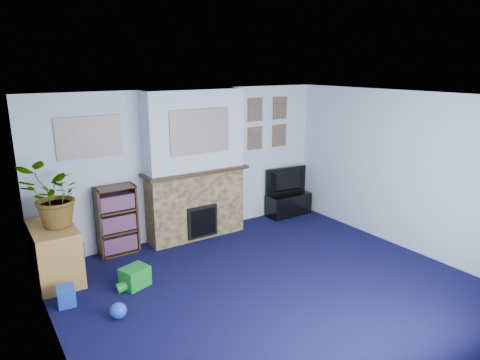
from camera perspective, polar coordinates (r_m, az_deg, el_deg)
floor at (r=5.66m, az=4.18°, el=-14.11°), size 5.00×4.50×0.01m
ceiling at (r=4.95m, az=4.72°, el=10.91°), size 5.00×4.50×0.01m
wall_back at (r=7.03m, az=-6.82°, el=2.20°), size 5.00×0.04×2.40m
wall_front at (r=3.79m, az=26.05°, el=-10.82°), size 5.00×0.04×2.40m
wall_left at (r=4.23m, az=-23.77°, el=-7.86°), size 0.04×4.50×2.40m
wall_right at (r=6.95m, az=21.01°, el=1.13°), size 0.04×4.50×2.40m
chimney_breast at (r=6.86m, az=-6.05°, el=1.75°), size 1.72×0.50×2.40m
collage_main at (r=6.56m, az=-5.34°, el=6.47°), size 1.00×0.03×0.68m
collage_left at (r=6.38m, az=-19.50°, el=5.44°), size 0.90×0.03×0.58m
portrait_tl at (r=7.54m, az=2.03°, el=9.34°), size 0.30×0.03×0.40m
portrait_tr at (r=7.87m, az=5.35°, el=9.52°), size 0.30×0.03×0.40m
portrait_bl at (r=7.61m, az=2.00°, el=5.59°), size 0.30×0.03×0.40m
portrait_br at (r=7.94m, az=5.26°, el=5.93°), size 0.30×0.03×0.40m
tv_stand at (r=8.15m, az=6.47°, el=-3.10°), size 0.86×0.36×0.41m
television at (r=8.04m, az=6.47°, el=-0.16°), size 0.87×0.21×0.50m
bookshelf at (r=6.65m, az=-16.08°, el=-5.35°), size 0.58×0.28×1.05m
sideboard at (r=6.19m, az=-23.45°, el=-9.11°), size 0.53×0.96×0.75m
potted_plant at (r=5.88m, az=-23.70°, el=-2.03°), size 0.91×0.85×0.82m
mantel_clock at (r=6.78m, az=-6.36°, el=1.91°), size 0.11×0.06×0.15m
mantel_candle at (r=6.94m, az=-3.71°, el=2.37°), size 0.05×0.05×0.15m
mantel_teddy at (r=6.57m, az=-10.33°, el=1.29°), size 0.12×0.12×0.12m
mantel_can at (r=7.16m, az=-0.78°, el=2.62°), size 0.06×0.06×0.13m
green_crate at (r=5.77m, az=-13.83°, el=-12.34°), size 0.40×0.36×0.26m
toy_ball at (r=5.19m, az=-15.91°, el=-16.44°), size 0.19×0.19×0.19m
toy_block at (r=5.62m, az=-22.14°, el=-14.23°), size 0.22×0.22×0.24m
toy_tube at (r=5.74m, az=-14.76°, el=-13.36°), size 0.29×0.13×0.16m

